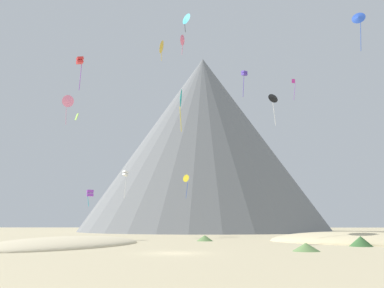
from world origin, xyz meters
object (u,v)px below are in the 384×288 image
object	(u,v)px
kite_blue_high	(358,18)
kite_cyan_high	(186,19)
kite_white_low	(125,174)
kite_yellow_low	(186,179)
kite_rainbow_high	(183,40)
kite_red_mid	(80,61)
kite_teal_mid	(180,98)
bush_low_patch	(361,241)
kite_lime_mid	(77,117)
kite_pink_high	(68,101)
bush_ridge_crest	(23,246)
rock_massif	(204,145)
kite_black_mid	(273,98)
bush_far_left	(306,247)
kite_gold_high	(162,47)
bush_near_left	(205,238)
kite_violet_low	(90,193)
kite_indigo_high	(244,74)
kite_magenta_high	(294,85)

from	to	relation	value
kite_blue_high	kite_cyan_high	bearing A→B (deg)	173.79
kite_white_low	kite_yellow_low	bearing A→B (deg)	77.90
kite_rainbow_high	kite_red_mid	world-z (taller)	kite_rainbow_high
kite_teal_mid	kite_white_low	bearing A→B (deg)	-149.36
bush_low_patch	kite_lime_mid	bearing A→B (deg)	145.61
bush_low_patch	kite_rainbow_high	size ratio (longest dim) A/B	0.71
kite_pink_high	kite_red_mid	bearing A→B (deg)	-108.24
kite_blue_high	kite_rainbow_high	size ratio (longest dim) A/B	1.72
bush_ridge_crest	kite_red_mid	distance (m)	29.06
kite_cyan_high	kite_rainbow_high	bearing A→B (deg)	-41.09
rock_massif	kite_lime_mid	size ratio (longest dim) A/B	75.08
bush_ridge_crest	kite_cyan_high	world-z (taller)	kite_cyan_high
kite_black_mid	kite_red_mid	size ratio (longest dim) A/B	1.02
bush_far_left	kite_pink_high	distance (m)	63.12
kite_red_mid	kite_yellow_low	bearing A→B (deg)	-59.90
kite_white_low	kite_gold_high	size ratio (longest dim) A/B	1.26
bush_near_left	kite_violet_low	size ratio (longest dim) A/B	0.93
bush_near_left	kite_pink_high	xyz separation A→B (m)	(-28.42, 22.68, 26.96)
bush_far_left	kite_yellow_low	world-z (taller)	kite_yellow_low
bush_far_left	kite_indigo_high	world-z (taller)	kite_indigo_high
rock_massif	kite_violet_low	size ratio (longest dim) A/B	40.12
bush_low_patch	kite_indigo_high	world-z (taller)	kite_indigo_high
bush_near_left	kite_violet_low	distance (m)	19.00
kite_white_low	kite_gold_high	world-z (taller)	kite_gold_high
kite_violet_low	kite_rainbow_high	bearing A→B (deg)	68.62
kite_violet_low	kite_black_mid	bearing A→B (deg)	66.86
bush_far_left	kite_blue_high	bearing A→B (deg)	52.25
kite_violet_low	kite_teal_mid	bearing A→B (deg)	38.45
bush_ridge_crest	kite_rainbow_high	bearing A→B (deg)	56.63
bush_far_left	kite_black_mid	distance (m)	31.75
kite_red_mid	kite_rainbow_high	bearing A→B (deg)	-94.90
bush_ridge_crest	kite_pink_high	bearing A→B (deg)	105.02
kite_gold_high	kite_black_mid	distance (m)	23.85
bush_near_left	kite_red_mid	world-z (taller)	kite_red_mid
bush_low_patch	kite_indigo_high	distance (m)	32.42
kite_red_mid	bush_near_left	bearing A→B (deg)	-111.02
bush_low_patch	kite_magenta_high	distance (m)	47.80
kite_white_low	kite_red_mid	size ratio (longest dim) A/B	0.96
kite_teal_mid	kite_lime_mid	size ratio (longest dim) A/B	4.45
kite_blue_high	kite_violet_low	size ratio (longest dim) A/B	2.37
bush_ridge_crest	bush_low_patch	bearing A→B (deg)	8.55
kite_lime_mid	kite_yellow_low	bearing A→B (deg)	-72.45
kite_pink_high	kite_red_mid	size ratio (longest dim) A/B	1.20
kite_yellow_low	kite_magenta_high	world-z (taller)	kite_magenta_high
kite_red_mid	kite_pink_high	bearing A→B (deg)	-8.34
bush_near_left	bush_low_patch	bearing A→B (deg)	-36.91
bush_near_left	bush_ridge_crest	bearing A→B (deg)	-134.85
kite_teal_mid	kite_violet_low	size ratio (longest dim) A/B	2.38
bush_ridge_crest	kite_gold_high	size ratio (longest dim) A/B	0.48
kite_magenta_high	kite_rainbow_high	bearing A→B (deg)	-95.95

